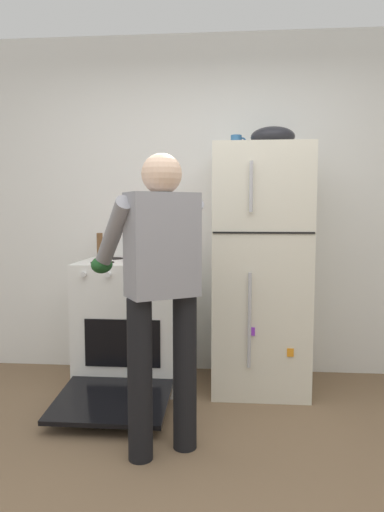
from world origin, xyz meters
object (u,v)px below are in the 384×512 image
at_px(refrigerator, 260,269).
at_px(stove_range, 132,324).
at_px(person_cook, 159,277).
at_px(mixing_bowl, 273,137).
at_px(coffee_mug, 236,142).
at_px(pepper_mill, 100,245).
at_px(red_pot, 151,252).

relative_size(refrigerator, stove_range, 1.43).
distance_m(person_cook, mixing_bowl, 1.49).
relative_size(coffee_mug, pepper_mill, 0.58).
distance_m(refrigerator, coffee_mug, 0.95).
distance_m(person_cook, pepper_mill, 1.37).
bearing_deg(pepper_mill, red_pot, -28.52).
distance_m(red_pot, mixing_bowl, 1.21).
xyz_separation_m(refrigerator, red_pot, (-0.80, -0.05, 0.13)).
bearing_deg(mixing_bowl, person_cook, -123.99).
relative_size(refrigerator, person_cook, 1.10).
distance_m(stove_range, person_cook, 1.16).
relative_size(coffee_mug, mixing_bowl, 0.36).
height_order(person_cook, coffee_mug, coffee_mug).
height_order(refrigerator, coffee_mug, coffee_mug).
height_order(refrigerator, red_pot, refrigerator).
distance_m(coffee_mug, mixing_bowl, 0.26).
bearing_deg(mixing_bowl, stove_range, -179.00).
relative_size(refrigerator, coffee_mug, 15.78).
xyz_separation_m(person_cook, red_pot, (-0.21, 0.95, 0.05)).
bearing_deg(red_pot, mixing_bowl, 3.26).
xyz_separation_m(red_pot, pepper_mill, (-0.46, 0.25, 0.03)).
bearing_deg(person_cook, mixing_bowl, 56.01).
height_order(red_pot, mixing_bowl, mixing_bowl).
bearing_deg(stove_range, mixing_bowl, 1.00).
distance_m(stove_range, coffee_mug, 1.57).
distance_m(refrigerator, stove_range, 1.05).
relative_size(person_cook, pepper_mill, 8.22).
bearing_deg(pepper_mill, coffee_mug, -7.90).
bearing_deg(refrigerator, coffee_mug, 164.17).
bearing_deg(mixing_bowl, pepper_mill, 171.51).
bearing_deg(red_pot, coffee_mug, 9.14).
xyz_separation_m(person_cook, mixing_bowl, (0.67, 1.00, 0.88)).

